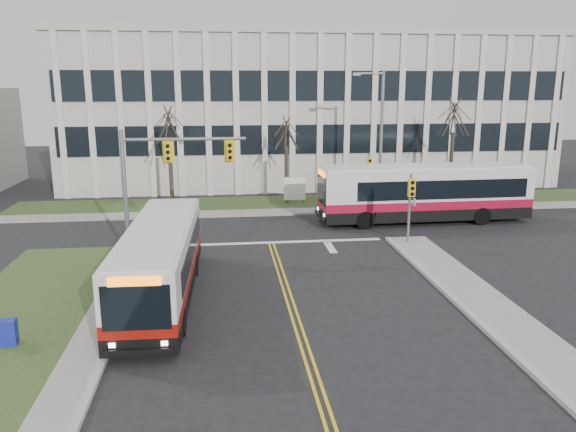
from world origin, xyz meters
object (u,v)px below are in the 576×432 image
at_px(bus_main, 161,264).
at_px(newspaper_box_red, 120,280).
at_px(streetlight, 379,132).
at_px(directory_sign, 295,189).
at_px(bus_cross, 424,194).
at_px(newspaper_box_blue, 8,334).

height_order(bus_main, newspaper_box_red, bus_main).
bearing_deg(streetlight, newspaper_box_red, -135.77).
distance_m(streetlight, directory_sign, 6.96).
bearing_deg(bus_cross, streetlight, -159.54).
bearing_deg(newspaper_box_red, bus_main, -16.45).
height_order(newspaper_box_blue, newspaper_box_red, same).
distance_m(directory_sign, newspaper_box_red, 18.29).
height_order(bus_main, bus_cross, bus_cross).
height_order(directory_sign, bus_cross, bus_cross).
xyz_separation_m(bus_main, bus_cross, (14.78, 11.19, 0.25)).
relative_size(bus_cross, newspaper_box_blue, 13.52).
xyz_separation_m(newspaper_box_blue, newspaper_box_red, (2.70, 4.86, 0.00)).
height_order(bus_main, newspaper_box_blue, bus_main).
height_order(streetlight, newspaper_box_blue, streetlight).
bearing_deg(directory_sign, newspaper_box_blue, -120.22).
bearing_deg(newspaper_box_blue, bus_cross, 30.75).
bearing_deg(streetlight, directory_sign, 166.77).
bearing_deg(directory_sign, newspaper_box_red, -120.58).
distance_m(streetlight, bus_cross, 5.85).
xyz_separation_m(streetlight, newspaper_box_blue, (-17.53, -19.30, -4.72)).
relative_size(streetlight, newspaper_box_red, 9.68).
relative_size(directory_sign, bus_cross, 0.16).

